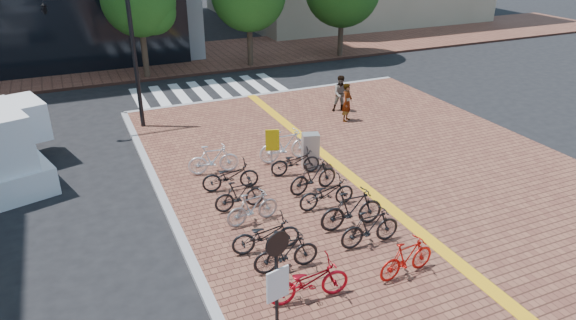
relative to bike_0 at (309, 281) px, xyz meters
name	(u,v)px	position (x,y,z in m)	size (l,w,h in m)	color
ground	(333,230)	(1.97, 2.47, -0.64)	(120.00, 120.00, 0.00)	black
sidewalk	(562,310)	(4.97, -2.53, -0.57)	(14.00, 34.00, 0.15)	brown
tactile_strip	(529,320)	(3.97, -2.53, -0.49)	(0.40, 34.00, 0.01)	#EBA614
kerb_north	(270,94)	(4.97, 14.47, -0.57)	(14.00, 0.25, 0.15)	gray
far_sidewalk	(170,60)	(1.97, 23.47, -0.57)	(70.00, 8.00, 0.15)	brown
crosswalk	(210,91)	(2.47, 16.47, -0.64)	(7.50, 4.00, 0.01)	silver
bike_0	(309,281)	(0.00, 0.00, 0.00)	(0.65, 1.88, 0.99)	#AF0C1A
bike_1	(286,252)	(-0.02, 1.19, 0.00)	(0.46, 1.64, 0.99)	black
bike_2	(266,235)	(-0.16, 2.13, -0.02)	(0.62, 1.79, 0.94)	black
bike_3	(253,208)	(0.00, 3.53, -0.02)	(0.45, 1.58, 0.95)	#A3A3A7
bike_4	(240,195)	(-0.08, 4.39, -0.03)	(0.44, 1.54, 0.93)	black
bike_5	(230,176)	(0.05, 5.67, -0.02)	(0.62, 1.78, 0.94)	black
bike_6	(213,159)	(-0.11, 6.98, 0.01)	(0.48, 1.69, 1.01)	white
bike_7	(407,258)	(2.50, -0.16, -0.01)	(0.45, 1.60, 0.96)	red
bike_8	(370,227)	(2.40, 1.28, 0.02)	(0.48, 1.71, 1.03)	black
bike_9	(352,209)	(2.39, 2.21, 0.07)	(0.53, 1.87, 1.13)	black
bike_10	(327,193)	(2.28, 3.46, -0.03)	(0.61, 1.76, 0.93)	black
bike_11	(313,176)	(2.36, 4.49, 0.02)	(0.48, 1.72, 1.03)	black
bike_12	(295,162)	(2.37, 5.84, -0.05)	(0.59, 1.68, 0.89)	black
bike_13	(285,146)	(2.47, 6.91, 0.09)	(0.55, 1.94, 1.17)	white
pedestrian_a	(347,102)	(6.47, 9.57, 0.32)	(0.59, 0.39, 1.62)	gray
pedestrian_b	(341,94)	(6.84, 10.71, 0.31)	(0.78, 0.61, 1.61)	#4D5261
utility_box	(310,151)	(3.05, 6.10, 0.12)	(0.56, 0.41, 1.23)	#B8B9BD
yellow_sign	(272,144)	(1.60, 5.99, 0.65)	(0.44, 0.19, 1.65)	#B7B7BC
notice_sign	(277,277)	(-1.18, -1.05, 1.22)	(0.50, 0.17, 2.71)	black
traffic_light_pole	(94,32)	(-2.85, 12.43, 3.47)	(3.08, 1.19, 5.74)	black
box_truck	(2,145)	(-6.40, 9.62, 0.59)	(3.17, 4.91, 2.63)	white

